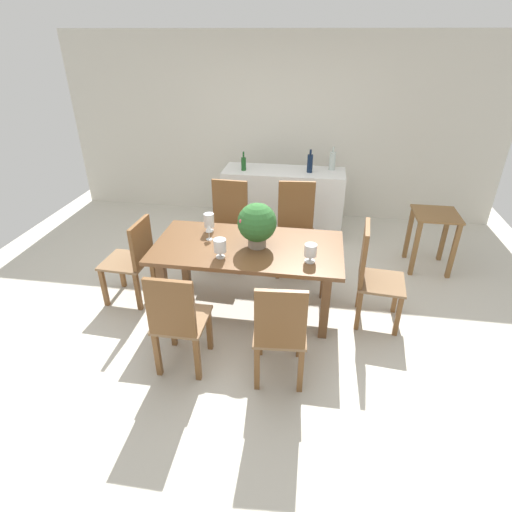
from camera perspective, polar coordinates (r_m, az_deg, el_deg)
ground_plane at (r=4.42m, az=-0.83°, el=-6.52°), size 7.04×7.04×0.00m
back_wall at (r=6.31m, az=3.22°, el=17.31°), size 6.40×0.10×2.60m
dining_table at (r=4.00m, az=-1.13°, el=0.23°), size 1.83×0.95×0.74m
chair_foot_end at (r=4.04m, az=15.85°, el=-2.04°), size 0.47×0.49×1.02m
chair_far_right at (r=4.85m, az=5.55°, el=4.59°), size 0.50×0.50×1.06m
chair_near_left at (r=3.38m, az=-10.95°, el=-8.69°), size 0.42×0.46×0.97m
chair_far_left at (r=4.95m, az=-3.85°, el=5.08°), size 0.49×0.45×1.03m
chair_near_right at (r=3.22m, az=3.38°, el=-10.28°), size 0.46×0.51×0.97m
chair_head_end at (r=4.40m, az=-16.71°, el=-0.13°), size 0.48×0.47×0.92m
flower_centerpiece at (r=3.84m, az=0.13°, el=4.54°), size 0.37×0.37×0.44m
crystal_vase_left at (r=3.66m, az=7.62°, el=0.69°), size 0.11×0.11×0.17m
crystal_vase_center_near at (r=3.71m, az=-5.06°, el=1.39°), size 0.12×0.12×0.18m
crystal_vase_right at (r=4.23m, az=-6.57°, el=4.90°), size 0.10×0.10×0.19m
wine_glass at (r=4.05m, az=-6.62°, el=3.77°), size 0.07×0.07×0.16m
kitchen_counter at (r=5.73m, az=3.78°, el=7.39°), size 1.62×0.57×0.93m
wine_bottle_clear at (r=5.66m, az=10.62°, el=12.97°), size 0.08×0.08×0.30m
wine_bottle_amber at (r=5.54m, az=-1.74°, el=12.78°), size 0.07×0.07×0.25m
wine_bottle_tall at (r=5.50m, az=7.54°, el=12.75°), size 0.07×0.07×0.30m
side_table at (r=5.26m, az=23.51°, el=3.51°), size 0.50×0.51×0.72m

